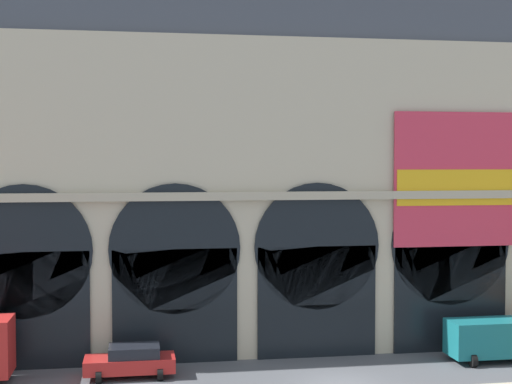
# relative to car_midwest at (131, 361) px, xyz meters

# --- Properties ---
(ground_plane) EXTENTS (200.00, 200.00, 0.00)m
(ground_plane) POSITION_rel_car_midwest_xyz_m (9.89, -2.79, -0.80)
(ground_plane) COLOR #54565B
(station_building) EXTENTS (47.16, 5.74, 20.35)m
(station_building) POSITION_rel_car_midwest_xyz_m (9.93, 4.87, 9.13)
(station_building) COLOR beige
(station_building) RESTS_ON ground
(car_midwest) EXTENTS (4.40, 2.22, 1.55)m
(car_midwest) POSITION_rel_car_midwest_xyz_m (0.00, 0.00, 0.00)
(car_midwest) COLOR red
(car_midwest) RESTS_ON ground
(van_mideast) EXTENTS (5.20, 2.48, 2.20)m
(van_mideast) POSITION_rel_car_midwest_xyz_m (19.11, -0.17, 0.44)
(van_mideast) COLOR #19727A
(van_mideast) RESTS_ON ground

